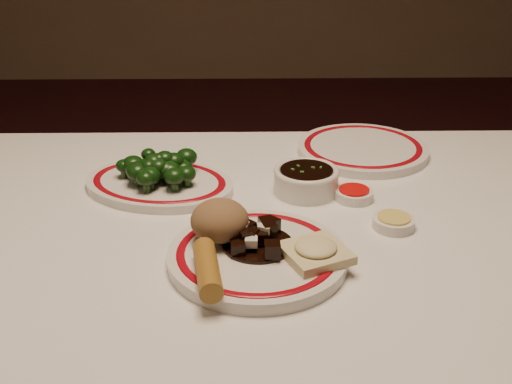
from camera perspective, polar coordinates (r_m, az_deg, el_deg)
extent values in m
cube|color=white|center=(0.95, -0.38, -5.35)|extent=(1.20, 0.90, 0.04)
cylinder|color=black|center=(1.58, -20.82, -9.48)|extent=(0.06, 0.06, 0.71)
cylinder|color=black|center=(1.58, 19.75, -9.17)|extent=(0.06, 0.06, 0.71)
cylinder|color=silver|center=(0.88, 0.13, -5.80)|extent=(0.29, 0.29, 0.02)
torus|color=maroon|center=(0.88, 0.13, -5.30)|extent=(0.26, 0.26, 0.00)
ellipsoid|color=brown|center=(0.89, -3.24, -2.55)|extent=(0.08, 0.08, 0.06)
cylinder|color=olive|center=(0.82, -4.34, -6.84)|extent=(0.05, 0.11, 0.03)
cube|color=beige|center=(0.87, 5.31, -5.43)|extent=(0.11, 0.11, 0.01)
ellipsoid|color=beige|center=(0.86, 5.34, -4.88)|extent=(0.06, 0.06, 0.02)
cylinder|color=black|center=(0.89, 0.17, -4.68)|extent=(0.10, 0.10, 0.00)
cube|color=black|center=(0.87, -1.62, -5.09)|extent=(0.02, 0.02, 0.02)
cube|color=black|center=(0.91, 0.89, -2.90)|extent=(0.02, 0.02, 0.02)
cube|color=black|center=(0.90, -0.65, -3.18)|extent=(0.02, 0.02, 0.02)
cube|color=black|center=(0.88, -1.32, -3.81)|extent=(0.02, 0.02, 0.01)
cube|color=black|center=(0.89, 1.06, -3.57)|extent=(0.02, 0.02, 0.02)
cube|color=black|center=(0.89, 1.18, -3.35)|extent=(0.02, 0.02, 0.02)
cube|color=black|center=(0.85, 1.47, -5.15)|extent=(0.02, 0.02, 0.02)
cube|color=black|center=(0.88, -1.54, -4.32)|extent=(0.02, 0.02, 0.02)
cube|color=black|center=(0.88, 0.52, -4.07)|extent=(0.02, 0.02, 0.02)
cube|color=black|center=(0.91, 1.27, -3.05)|extent=(0.03, 0.03, 0.02)
cube|color=black|center=(0.88, -0.96, -3.93)|extent=(0.02, 0.02, 0.02)
cube|color=black|center=(0.88, -0.47, -3.91)|extent=(0.03, 0.03, 0.02)
cube|color=beige|center=(0.89, 0.69, -3.29)|extent=(0.02, 0.02, 0.01)
cube|color=beige|center=(0.89, 0.84, -3.29)|extent=(0.02, 0.02, 0.01)
cube|color=beige|center=(0.87, -0.43, -4.44)|extent=(0.02, 0.02, 0.01)
cube|color=beige|center=(0.89, -1.24, -3.15)|extent=(0.02, 0.02, 0.01)
torus|color=maroon|center=(1.10, -8.61, 1.00)|extent=(0.28, 0.28, 0.00)
cylinder|color=#23471C|center=(1.11, -7.35, 1.73)|extent=(0.01, 0.01, 0.01)
ellipsoid|color=black|center=(1.11, -7.39, 2.44)|extent=(0.03, 0.03, 0.02)
cylinder|color=#23471C|center=(1.09, -7.62, 1.06)|extent=(0.01, 0.01, 0.01)
ellipsoid|color=black|center=(1.08, -7.67, 1.91)|extent=(0.04, 0.04, 0.03)
cylinder|color=#23471C|center=(1.09, -8.93, 1.09)|extent=(0.01, 0.01, 0.01)
ellipsoid|color=black|center=(1.09, -8.99, 1.81)|extent=(0.03, 0.03, 0.02)
cylinder|color=#23471C|center=(1.06, -7.23, 0.51)|extent=(0.01, 0.01, 0.02)
ellipsoid|color=black|center=(1.05, -7.28, 1.40)|extent=(0.03, 0.03, 0.03)
cylinder|color=#23471C|center=(1.12, -10.80, 1.60)|extent=(0.01, 0.01, 0.01)
ellipsoid|color=black|center=(1.11, -10.88, 2.42)|extent=(0.04, 0.04, 0.03)
cylinder|color=#23471C|center=(1.09, -7.25, 1.24)|extent=(0.01, 0.01, 0.01)
ellipsoid|color=black|center=(1.08, -7.30, 1.99)|extent=(0.03, 0.03, 0.02)
cylinder|color=#23471C|center=(1.13, -6.16, 2.21)|extent=(0.01, 0.01, 0.02)
ellipsoid|color=black|center=(1.12, -6.20, 3.10)|extent=(0.04, 0.04, 0.03)
cylinder|color=#23471C|center=(1.12, -8.75, 1.70)|extent=(0.01, 0.01, 0.01)
ellipsoid|color=black|center=(1.11, -8.81, 2.48)|extent=(0.04, 0.04, 0.03)
cylinder|color=#23471C|center=(1.10, -7.49, 1.32)|extent=(0.01, 0.01, 0.01)
ellipsoid|color=black|center=(1.09, -7.53, 1.99)|extent=(0.03, 0.03, 0.02)
cylinder|color=#23471C|center=(1.11, -6.59, 1.76)|extent=(0.01, 0.01, 0.01)
ellipsoid|color=black|center=(1.11, -6.63, 2.44)|extent=(0.03, 0.03, 0.02)
cylinder|color=#23471C|center=(1.09, -7.90, 1.11)|extent=(0.01, 0.01, 0.01)
ellipsoid|color=black|center=(1.08, -7.95, 1.98)|extent=(0.04, 0.04, 0.03)
cylinder|color=#23471C|center=(1.10, -6.43, 1.38)|extent=(0.01, 0.01, 0.01)
ellipsoid|color=black|center=(1.09, -6.47, 2.09)|extent=(0.03, 0.03, 0.03)
cylinder|color=#23471C|center=(1.08, -10.43, 0.89)|extent=(0.01, 0.01, 0.02)
ellipsoid|color=black|center=(1.08, -10.51, 1.79)|extent=(0.04, 0.04, 0.03)
cylinder|color=#23471C|center=(1.10, -8.82, 1.19)|extent=(0.01, 0.01, 0.01)
ellipsoid|color=black|center=(1.09, -8.88, 1.94)|extent=(0.03, 0.03, 0.03)
cylinder|color=#23471C|center=(1.09, -10.52, 1.03)|extent=(0.01, 0.01, 0.02)
ellipsoid|color=black|center=(1.08, -10.60, 1.91)|extent=(0.04, 0.04, 0.03)
cylinder|color=#23471C|center=(1.06, -9.72, 0.38)|extent=(0.01, 0.01, 0.02)
ellipsoid|color=black|center=(1.05, -9.78, 1.22)|extent=(0.03, 0.03, 0.02)
cylinder|color=#23471C|center=(1.12, -11.63, 1.60)|extent=(0.01, 0.01, 0.01)
ellipsoid|color=black|center=(1.11, -11.70, 2.31)|extent=(0.03, 0.03, 0.02)
cylinder|color=#23471C|center=(1.11, -7.92, 1.52)|extent=(0.01, 0.01, 0.01)
ellipsoid|color=black|center=(1.10, -7.96, 2.18)|extent=(0.03, 0.03, 0.02)
cylinder|color=#23471C|center=(1.11, -8.60, 1.56)|extent=(0.01, 0.01, 0.01)
ellipsoid|color=black|center=(1.10, -8.65, 2.25)|extent=(0.03, 0.03, 0.02)
cylinder|color=#23471C|center=(1.07, -6.18, 0.84)|extent=(0.01, 0.01, 0.01)
ellipsoid|color=black|center=(1.07, -6.22, 1.61)|extent=(0.03, 0.03, 0.03)
cylinder|color=#23471C|center=(1.11, -8.36, 1.67)|extent=(0.01, 0.01, 0.01)
ellipsoid|color=black|center=(1.11, -8.42, 2.53)|extent=(0.04, 0.04, 0.03)
cylinder|color=#23471C|center=(1.07, -9.36, 0.59)|extent=(0.01, 0.01, 0.01)
ellipsoid|color=black|center=(1.06, -9.42, 1.44)|extent=(0.04, 0.04, 0.03)
ellipsoid|color=black|center=(1.08, -8.68, 2.26)|extent=(0.03, 0.03, 0.03)
ellipsoid|color=black|center=(1.09, -8.64, 2.93)|extent=(0.03, 0.03, 0.02)
ellipsoid|color=black|center=(1.09, -7.30, 2.77)|extent=(0.03, 0.03, 0.03)
ellipsoid|color=black|center=(1.11, -9.55, 3.33)|extent=(0.02, 0.02, 0.02)
ellipsoid|color=black|center=(1.08, -9.08, 2.69)|extent=(0.03, 0.03, 0.03)
ellipsoid|color=black|center=(1.08, -9.53, 2.31)|extent=(0.03, 0.03, 0.02)
ellipsoid|color=black|center=(1.09, -8.10, 2.97)|extent=(0.03, 0.03, 0.03)
ellipsoid|color=black|center=(1.09, -7.81, 2.41)|extent=(0.03, 0.03, 0.02)
ellipsoid|color=black|center=(1.09, -9.82, 2.40)|extent=(0.03, 0.03, 0.02)
cylinder|color=silver|center=(1.08, 4.48, 0.91)|extent=(0.11, 0.11, 0.04)
cylinder|color=black|center=(1.07, 4.51, 1.93)|extent=(0.09, 0.09, 0.00)
cylinder|color=silver|center=(1.07, 8.69, -0.25)|extent=(0.06, 0.06, 0.02)
cylinder|color=#BC0D0B|center=(1.06, 8.72, 0.21)|extent=(0.05, 0.05, 0.00)
cylinder|color=silver|center=(0.99, 12.12, -2.69)|extent=(0.06, 0.06, 0.02)
cylinder|color=#D6BE58|center=(0.99, 12.17, -2.21)|extent=(0.05, 0.05, 0.00)
cylinder|color=silver|center=(1.25, 9.44, 3.76)|extent=(0.25, 0.25, 0.02)
torus|color=maroon|center=(1.25, 9.47, 4.10)|extent=(0.22, 0.22, 0.00)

